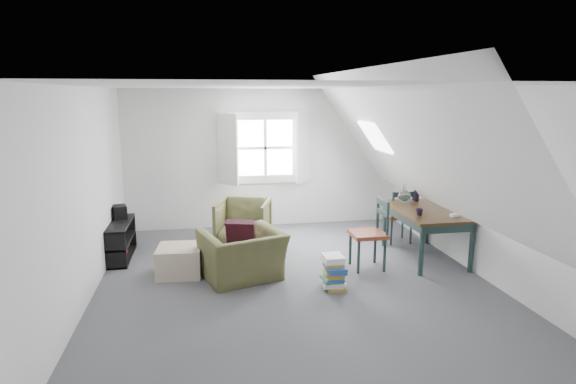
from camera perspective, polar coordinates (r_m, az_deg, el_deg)
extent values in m
plane|color=#4D4D51|center=(6.46, 0.63, -10.35)|extent=(5.50, 5.50, 0.00)
plane|color=white|center=(5.99, 0.68, 12.42)|extent=(5.50, 5.50, 0.00)
plane|color=silver|center=(8.78, -2.74, 3.98)|extent=(5.00, 0.00, 5.00)
plane|color=silver|center=(3.53, 9.20, -7.84)|extent=(5.00, 0.00, 5.00)
plane|color=silver|center=(6.15, -22.88, -0.24)|extent=(0.00, 5.50, 5.50)
plane|color=silver|center=(7.01, 21.16, 1.26)|extent=(0.00, 5.50, 5.50)
plane|color=white|center=(5.93, -14.27, 5.06)|extent=(3.19, 5.50, 4.48)
plane|color=white|center=(6.49, 14.29, 5.60)|extent=(3.19, 5.50, 4.48)
cube|color=white|center=(8.74, -2.74, 5.26)|extent=(1.30, 0.04, 1.30)
cube|color=white|center=(8.52, -7.15, 5.02)|extent=(0.35, 0.35, 1.25)
cube|color=white|center=(8.70, 1.87, 5.24)|extent=(0.35, 0.35, 1.25)
cube|color=white|center=(8.73, -2.73, 5.25)|extent=(1.00, 0.02, 1.00)
cube|color=white|center=(8.71, -2.71, 5.24)|extent=(1.08, 0.04, 0.05)
cube|color=white|center=(8.71, -2.71, 5.24)|extent=(0.05, 0.04, 1.08)
cube|color=white|center=(7.69, 10.28, 6.43)|extent=(0.35, 0.75, 0.47)
imported|color=#4A4925|center=(6.52, -5.40, -10.17)|extent=(1.22, 1.14, 0.65)
imported|color=#4A4925|center=(7.89, -5.26, -6.26)|extent=(1.01, 1.03, 0.75)
cube|color=#340E1B|center=(6.48, -5.61, -4.95)|extent=(0.43, 0.31, 0.40)
cube|color=tan|center=(6.74, -12.70, -7.93)|extent=(0.63, 0.63, 0.39)
cube|color=#311F10|center=(7.35, 16.05, -2.16)|extent=(0.89, 1.48, 0.04)
cube|color=#1E3230|center=(7.37, 16.01, -2.76)|extent=(0.79, 1.38, 0.12)
cylinder|color=#1E3230|center=(6.72, 15.54, -6.71)|extent=(0.07, 0.07, 0.70)
cylinder|color=#1E3230|center=(7.06, 20.93, -6.17)|extent=(0.07, 0.07, 0.70)
cylinder|color=#1E3230|center=(7.88, 11.39, -3.80)|extent=(0.07, 0.07, 0.70)
cylinder|color=#1E3230|center=(8.18, 16.18, -3.48)|extent=(0.07, 0.07, 0.70)
sphere|color=silver|center=(7.66, 13.62, -0.51)|extent=(0.20, 0.20, 0.20)
cylinder|color=silver|center=(7.63, 13.67, 0.41)|extent=(0.06, 0.06, 0.11)
cylinder|color=black|center=(7.85, 15.01, -0.17)|extent=(0.08, 0.08, 0.25)
cylinder|color=#3F2D1E|center=(7.80, 15.11, 1.82)|extent=(0.03, 0.05, 0.45)
cylinder|color=#3F2D1E|center=(7.81, 15.18, 1.84)|extent=(0.04, 0.06, 0.45)
cylinder|color=#3F2D1E|center=(7.78, 15.08, 1.81)|extent=(0.05, 0.08, 0.45)
imported|color=black|center=(6.98, 15.29, -2.68)|extent=(0.12, 0.12, 0.09)
cube|color=white|center=(7.05, 19.13, -2.61)|extent=(0.13, 0.10, 0.04)
cube|color=brown|center=(8.12, 12.87, -2.74)|extent=(0.41, 0.41, 0.05)
cylinder|color=#1E3230|center=(8.39, 13.41, -3.93)|extent=(0.04, 0.04, 0.42)
cylinder|color=#1E3230|center=(8.10, 14.35, -4.54)|extent=(0.04, 0.04, 0.42)
cylinder|color=#1E3230|center=(8.27, 11.28, -4.07)|extent=(0.04, 0.04, 0.42)
cylinder|color=#1E3230|center=(7.97, 12.15, -4.71)|extent=(0.04, 0.04, 0.42)
cylinder|color=#1E3230|center=(7.97, 14.57, -1.49)|extent=(0.04, 0.04, 0.44)
cylinder|color=#1E3230|center=(7.84, 12.34, -1.60)|extent=(0.04, 0.04, 0.44)
cube|color=#1E3230|center=(7.87, 13.53, -0.28)|extent=(0.33, 0.03, 0.08)
cube|color=#1E3230|center=(7.89, 13.48, -1.19)|extent=(0.33, 0.03, 0.06)
cube|color=brown|center=(6.80, 9.42, -4.95)|extent=(0.46, 0.46, 0.05)
cylinder|color=#1E3230|center=(6.99, 7.39, -6.65)|extent=(0.04, 0.04, 0.47)
cylinder|color=#1E3230|center=(7.11, 10.28, -6.43)|extent=(0.04, 0.04, 0.47)
cylinder|color=#1E3230|center=(6.66, 8.36, -7.63)|extent=(0.04, 0.04, 0.47)
cylinder|color=#1E3230|center=(6.78, 11.38, -7.37)|extent=(0.04, 0.04, 0.47)
cylinder|color=#1E3230|center=(6.98, 10.59, -2.51)|extent=(0.04, 0.04, 0.49)
cylinder|color=#1E3230|center=(6.64, 11.73, -3.27)|extent=(0.04, 0.04, 0.49)
cube|color=#1E3230|center=(6.77, 11.21, -1.26)|extent=(0.03, 0.37, 0.09)
cube|color=#1E3230|center=(6.80, 11.16, -2.43)|extent=(0.03, 0.37, 0.07)
cube|color=black|center=(7.70, -19.29, -7.25)|extent=(0.36, 1.07, 0.03)
cube|color=black|center=(7.62, -19.42, -5.44)|extent=(0.36, 1.07, 0.03)
cube|color=black|center=(7.55, -19.55, -3.50)|extent=(0.36, 1.07, 0.03)
cube|color=black|center=(7.13, -20.06, -6.65)|extent=(0.36, 0.03, 0.53)
cube|color=black|center=(8.12, -18.85, -4.38)|extent=(0.36, 0.03, 0.53)
cube|color=#264C99|center=(7.38, -19.71, -7.30)|extent=(0.16, 0.18, 0.20)
cube|color=red|center=(7.75, -19.24, -6.35)|extent=(0.16, 0.21, 0.20)
cube|color=white|center=(7.42, -19.68, -5.05)|extent=(0.16, 0.20, 0.18)
cube|color=black|center=(7.77, -19.32, -2.29)|extent=(0.25, 0.31, 0.21)
cube|color=#B29933|center=(6.22, 5.59, -11.12)|extent=(0.23, 0.30, 0.04)
cube|color=white|center=(6.21, 5.28, -10.77)|extent=(0.29, 0.33, 0.04)
cube|color=white|center=(6.19, 5.71, -10.49)|extent=(0.24, 0.32, 0.04)
cube|color=#337F4C|center=(6.17, 5.20, -10.23)|extent=(0.24, 0.30, 0.03)
cube|color=#264C99|center=(6.14, 5.48, -10.04)|extent=(0.26, 0.34, 0.03)
cube|color=#B29933|center=(6.15, 5.41, -9.73)|extent=(0.23, 0.30, 0.03)
cube|color=#B29933|center=(6.16, 5.43, -9.38)|extent=(0.26, 0.33, 0.04)
cube|color=#264C99|center=(6.12, 5.79, -9.15)|extent=(0.26, 0.34, 0.04)
cube|color=#264C99|center=(6.10, 5.59, -8.84)|extent=(0.27, 0.33, 0.04)
cube|color=#B29933|center=(6.13, 5.39, -8.35)|extent=(0.24, 0.31, 0.04)
cube|color=white|center=(6.11, 5.31, -8.02)|extent=(0.25, 0.28, 0.05)
cube|color=white|center=(6.10, 5.35, -7.64)|extent=(0.25, 0.30, 0.04)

